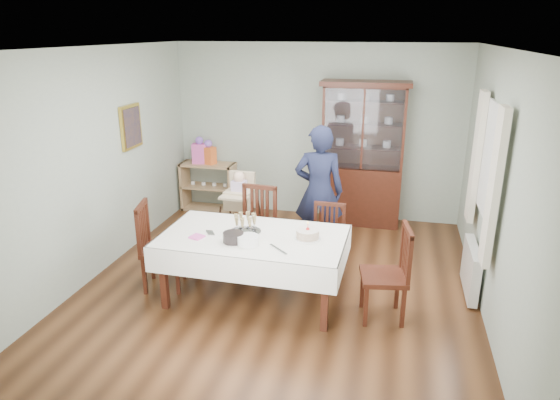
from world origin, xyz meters
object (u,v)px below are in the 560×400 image
(champagne_tray, at_px, (245,227))
(chair_end_right, at_px, (384,291))
(high_chair, at_px, (240,217))
(gift_bag_orange, at_px, (209,153))
(sideboard, at_px, (209,187))
(chair_far_left, at_px, (255,246))
(chair_far_right, at_px, (326,256))
(woman, at_px, (319,191))
(birthday_cake, at_px, (308,234))
(dining_table, at_px, (254,267))
(chair_end_left, at_px, (162,262))
(gift_bag_pink, at_px, (200,151))
(china_cabinet, at_px, (362,152))

(champagne_tray, bearing_deg, chair_end_right, -4.88)
(high_chair, bearing_deg, gift_bag_orange, 128.71)
(sideboard, distance_m, chair_far_left, 2.39)
(chair_far_right, bearing_deg, gift_bag_orange, 140.24)
(sideboard, height_order, chair_far_right, chair_far_right)
(woman, bearing_deg, chair_far_right, 101.06)
(woman, relative_size, high_chair, 1.62)
(chair_far_left, xyz_separation_m, birthday_cake, (0.78, -0.64, 0.50))
(chair_far_left, relative_size, high_chair, 0.97)
(dining_table, relative_size, champagne_tray, 5.87)
(high_chair, bearing_deg, sideboard, 129.27)
(chair_end_left, distance_m, gift_bag_pink, 2.75)
(chair_far_left, height_order, chair_end_right, chair_far_left)
(chair_far_left, distance_m, chair_end_right, 1.79)
(sideboard, distance_m, woman, 2.47)
(chair_far_right, bearing_deg, champagne_tray, -140.24)
(sideboard, xyz_separation_m, gift_bag_pink, (-0.12, -0.02, 0.60))
(sideboard, distance_m, chair_far_right, 2.97)
(champagne_tray, bearing_deg, china_cabinet, 67.51)
(china_cabinet, height_order, gift_bag_orange, china_cabinet)
(chair_far_left, height_order, champagne_tray, chair_far_left)
(chair_end_right, bearing_deg, gift_bag_pink, -140.97)
(sideboard, bearing_deg, china_cabinet, -0.49)
(woman, distance_m, gift_bag_pink, 2.52)
(dining_table, relative_size, chair_end_right, 1.99)
(china_cabinet, height_order, woman, china_cabinet)
(chair_far_left, height_order, gift_bag_pink, gift_bag_pink)
(high_chair, bearing_deg, china_cabinet, 43.15)
(high_chair, bearing_deg, birthday_cake, -44.69)
(chair_far_left, xyz_separation_m, champagne_tray, (0.08, -0.63, 0.51))
(woman, bearing_deg, birthday_cake, 86.71)
(chair_far_right, height_order, champagne_tray, champagne_tray)
(chair_end_right, height_order, birthday_cake, chair_end_right)
(high_chair, bearing_deg, gift_bag_pink, 132.89)
(chair_far_right, xyz_separation_m, birthday_cake, (-0.12, -0.67, 0.55))
(dining_table, height_order, chair_end_left, chair_end_left)
(dining_table, bearing_deg, gift_bag_orange, 119.85)
(china_cabinet, height_order, champagne_tray, china_cabinet)
(birthday_cake, bearing_deg, dining_table, -175.93)
(champagne_tray, bearing_deg, gift_bag_pink, 121.18)
(sideboard, distance_m, birthday_cake, 3.39)
(chair_far_left, bearing_deg, dining_table, -69.21)
(china_cabinet, distance_m, chair_far_left, 2.40)
(chair_end_left, height_order, chair_end_right, chair_end_left)
(dining_table, height_order, china_cabinet, china_cabinet)
(sideboard, height_order, gift_bag_pink, gift_bag_pink)
(chair_far_right, height_order, gift_bag_orange, gift_bag_orange)
(woman, distance_m, gift_bag_orange, 2.39)
(woman, height_order, high_chair, woman)
(chair_end_right, distance_m, woman, 1.79)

